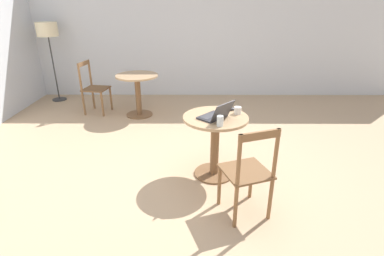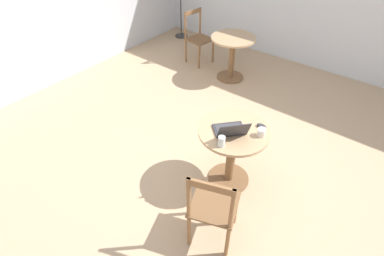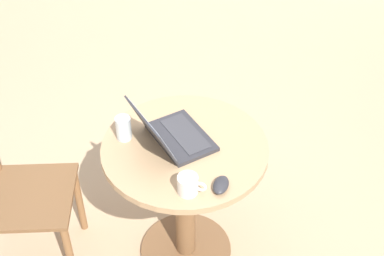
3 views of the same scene
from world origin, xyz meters
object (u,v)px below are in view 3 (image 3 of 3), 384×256
Objects in this scene: cafe_table_near at (186,181)px; drinking_glass at (124,128)px; mouse at (221,185)px; chair_near_left at (19,196)px; mug at (188,185)px; laptop at (172,134)px.

drinking_glass is (-0.27, -0.02, 0.27)m from cafe_table_near.
drinking_glass is (-0.47, 0.17, 0.04)m from mouse.
cafe_table_near is at bearing 19.35° from chair_near_left.
mouse is (0.92, 0.06, 0.29)m from chair_near_left.
mug is (0.80, 0.00, 0.31)m from chair_near_left.
mouse is 0.93× the size of drinking_glass.
laptop is 3.56× the size of mug.
mug reaches higher than mouse.
laptop reaches higher than mug.
mouse is at bearing -19.58° from drinking_glass.
mouse is at bearing -36.79° from laptop.
mug is (0.15, -0.26, -0.00)m from laptop.
mug is at bearing 0.23° from chair_near_left.
drinking_glass is (-0.21, -0.03, 0.01)m from laptop.
chair_near_left is (-0.72, -0.25, -0.06)m from cafe_table_near.
chair_near_left is 0.96m from mouse.
laptop is 0.33m from mouse.
mouse is (0.27, -0.20, -0.03)m from laptop.
chair_near_left reaches higher than mouse.
cafe_table_near is 7.23× the size of mouse.
mug is at bearing -32.13° from drinking_glass.
drinking_glass is at bearing 160.42° from mouse.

